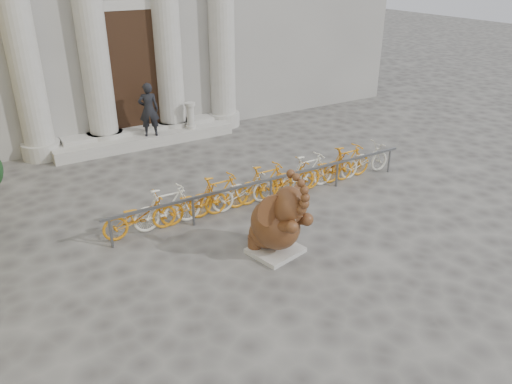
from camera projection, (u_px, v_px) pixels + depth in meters
ground at (312, 288)px, 9.52m from camera, size 80.00×80.00×0.00m
entrance_steps at (145, 138)px, 16.73m from camera, size 6.00×1.20×0.36m
elephant_statue at (277, 223)px, 10.32m from camera, size 1.32×1.58×2.02m
bike_rack at (266, 183)px, 12.69m from camera, size 8.52×0.53×1.00m
pedestrian at (149, 110)px, 16.06m from camera, size 0.73×0.58×1.75m
balustrade_post at (190, 116)px, 16.97m from camera, size 0.36×0.36×0.89m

